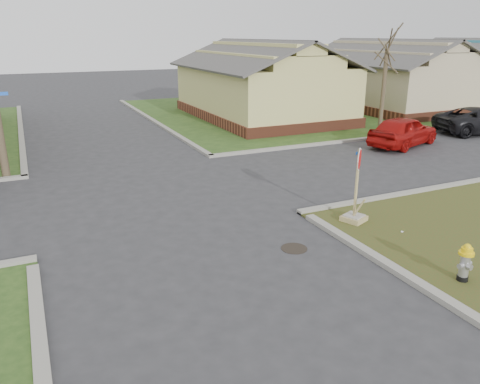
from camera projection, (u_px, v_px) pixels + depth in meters
name	position (u px, v px, depth m)	size (l,w,h in m)	color
ground	(202.00, 257.00, 10.91)	(120.00, 120.00, 0.00)	#2C2C2F
verge_far_right	(393.00, 103.00, 35.12)	(37.00, 19.00, 0.05)	#264217
curbs	(148.00, 194.00, 15.20)	(80.00, 40.00, 0.12)	gray
manhole	(294.00, 248.00, 11.35)	(0.64, 0.64, 0.01)	black
side_house_yellow	(261.00, 82.00, 28.36)	(7.60, 11.60, 4.70)	brown
side_house_tan	(389.00, 76.00, 32.34)	(7.60, 11.60, 4.70)	brown
tree_mid_right	(383.00, 90.00, 24.55)	(0.22, 0.22, 4.20)	#3F3424
fire_hydrant	(465.00, 260.00, 9.65)	(0.31, 0.31, 0.83)	black
stop_sign	(355.00, 206.00, 12.77)	(0.59, 0.57, 2.07)	#9D8D55
red_sedan	(403.00, 131.00, 21.53)	(1.66, 4.12, 1.40)	#9D0D0B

